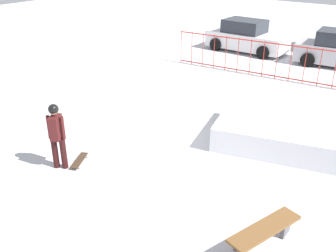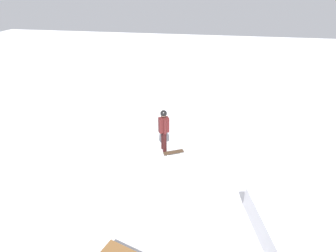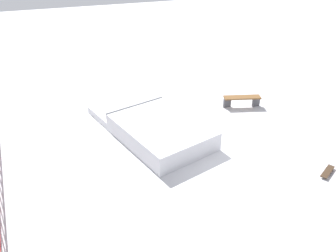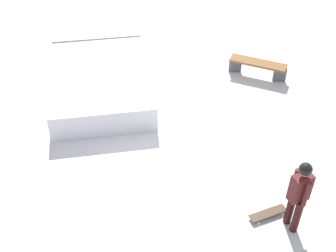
% 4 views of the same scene
% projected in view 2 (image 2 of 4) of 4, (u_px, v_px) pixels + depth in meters
% --- Properties ---
extents(ground_plane, '(60.00, 60.00, 0.00)m').
position_uv_depth(ground_plane, '(253.00, 215.00, 8.00)').
color(ground_plane, silver).
extents(skater, '(0.40, 0.44, 1.73)m').
position_uv_depth(skater, '(164.00, 128.00, 10.64)').
color(skater, black).
rests_on(skater, ground).
extents(skateboard, '(0.55, 0.80, 0.09)m').
position_uv_depth(skateboard, '(174.00, 152.00, 10.82)').
color(skateboard, '#3F2D1E').
rests_on(skateboard, ground).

